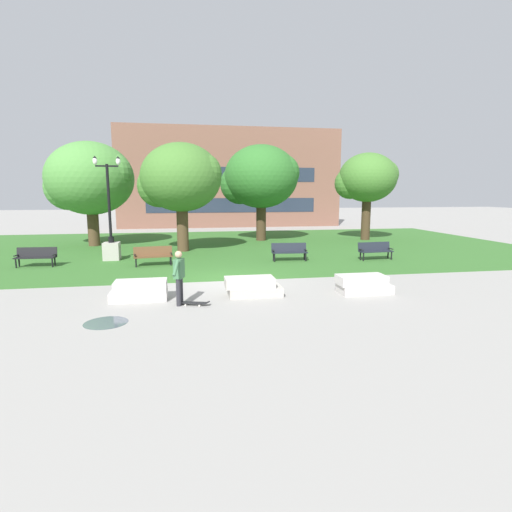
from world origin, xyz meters
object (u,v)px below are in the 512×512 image
Objects in this scene: concrete_block_center at (140,291)px; skateboard at (193,303)px; person_skateboarder at (179,275)px; park_bench_near_left at (153,255)px; concrete_block_right at (363,284)px; park_bench_far_left at (375,250)px; park_bench_far_right at (36,256)px; concrete_block_left at (253,287)px; lamp_post_right at (111,239)px; park_bench_near_right at (289,251)px.

concrete_block_center is 1.74× the size of skateboard.
park_bench_near_left is (-1.33, 7.03, -0.43)m from person_skateboarder.
person_skateboarder is (-6.27, -0.42, 0.66)m from concrete_block_right.
park_bench_far_right is at bearing 176.89° from park_bench_far_left.
concrete_block_right is at bearing -29.18° from park_bench_far_right.
concrete_block_right is at bearing -4.51° from concrete_block_left.
park_bench_near_left is 3.07m from lamp_post_right.
park_bench_near_right and park_bench_far_right have the same top height.
lamp_post_right reaches higher than park_bench_near_right.
park_bench_near_right is (5.39, 7.20, -0.43)m from person_skateboarder.
park_bench_near_left and park_bench_far_right have the same top height.
park_bench_near_left and park_bench_far_left have the same top height.
park_bench_far_right is (-7.14, 7.78, 0.45)m from skateboard.
person_skateboarder is 0.92× the size of park_bench_near_left.
lamp_post_right is at bearing 113.47° from skateboard.
park_bench_near_right is (6.68, 6.35, 0.23)m from concrete_block_center.
concrete_block_center is at bearing 150.61° from skateboard.
lamp_post_right is (-2.28, 8.21, 0.77)m from concrete_block_center.
skateboard is at bearing -143.94° from park_bench_far_left.
skateboard is (-5.86, -0.52, -0.22)m from concrete_block_right.
lamp_post_right is (-2.24, 2.03, 0.54)m from park_bench_near_left.
park_bench_near_right is at bearing -11.73° from lamp_post_right.
lamp_post_right is at bearing 138.71° from concrete_block_right.
concrete_block_right is 1.01× the size of park_bench_near_right.
park_bench_near_right is at bearing 55.72° from skateboard.
lamp_post_right is at bearing 137.79° from park_bench_near_left.
skateboard is 7.36m from park_bench_near_left.
concrete_block_left is 1.12× the size of person_skateboarder.
concrete_block_left and concrete_block_right have the same top height.
lamp_post_right is at bearing 125.69° from concrete_block_left.
person_skateboarder is at bearing -163.41° from concrete_block_left.
concrete_block_left is at bearing -54.31° from lamp_post_right.
park_bench_near_left and park_bench_near_right have the same top height.
concrete_block_center is at bearing -136.47° from park_bench_near_right.
park_bench_far_left is at bearing -5.41° from park_bench_near_right.
concrete_block_center is 9.22m from park_bench_near_right.
lamp_post_right reaches higher than concrete_block_left.
concrete_block_center is 0.97× the size of concrete_block_right.
concrete_block_right is at bearing -119.47° from park_bench_far_left.
skateboard is at bearing -47.48° from park_bench_far_right.
lamp_post_right reaches higher than park_bench_far_left.
park_bench_near_right is at bearing 53.18° from person_skateboarder.
concrete_block_right is at bearing 3.80° from person_skateboarder.
park_bench_near_left reaches higher than concrete_block_right.
concrete_block_right is 1.02× the size of park_bench_far_right.
concrete_block_left is at bearing -59.26° from park_bench_near_left.
park_bench_near_left is at bearing 103.73° from skateboard.
park_bench_far_right is 0.35× the size of lamp_post_right.
lamp_post_right is (-9.84, 8.64, 0.77)m from concrete_block_right.
park_bench_near_left is 11.20m from park_bench_far_left.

